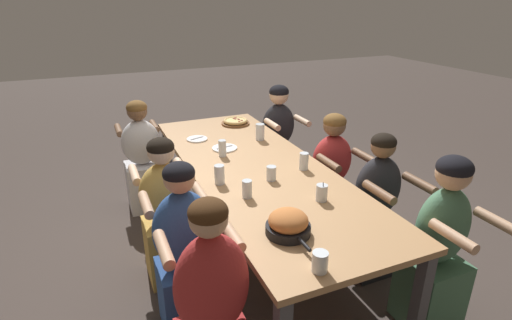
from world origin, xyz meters
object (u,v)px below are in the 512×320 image
object	(u,v)px
drinking_glass_c	(320,263)
diner_near_midright	(185,258)
drinking_glass_e	(222,149)
diner_near_right	(213,319)
skillet_bowl	(288,224)
empty_plate_b	(225,148)
drinking_glass_b	(304,162)
diner_near_center	(167,217)
empty_plate_a	(197,139)
diner_near_left	(143,161)
cocktail_glass_blue	(322,194)
drinking_glass_g	(247,190)
diner_far_left	(278,141)
drinking_glass_f	(272,174)
diner_far_midright	(375,213)
diner_far_center	(330,181)
drinking_glass_d	(260,133)
diner_far_right	(438,252)
drinking_glass_a	(220,176)
pizza_board_main	(235,122)

from	to	relation	value
drinking_glass_c	diner_near_midright	size ratio (longest dim) A/B	0.09
drinking_glass_e	diner_near_right	world-z (taller)	diner_near_right
skillet_bowl	empty_plate_b	size ratio (longest dim) A/B	1.68
drinking_glass_b	diner_near_center	world-z (taller)	diner_near_center
empty_plate_a	diner_near_left	world-z (taller)	diner_near_left
cocktail_glass_blue	drinking_glass_g	distance (m)	0.48
diner_far_left	empty_plate_a	bearing A→B (deg)	16.58
drinking_glass_e	empty_plate_b	bearing A→B (deg)	155.39
drinking_glass_b	drinking_glass_f	world-z (taller)	drinking_glass_b
skillet_bowl	diner_far_midright	size ratio (longest dim) A/B	0.32
drinking_glass_b	drinking_glass_c	world-z (taller)	drinking_glass_b
diner_near_center	diner_near_midright	size ratio (longest dim) A/B	0.97
drinking_glass_f	diner_far_midright	xyz separation A→B (m)	(0.30, 0.71, -0.32)
diner_far_center	diner_near_left	bearing A→B (deg)	-37.70
empty_plate_a	drinking_glass_g	distance (m)	1.22
diner_near_left	diner_far_left	distance (m)	1.43
cocktail_glass_blue	drinking_glass_g	xyz separation A→B (m)	(-0.22, -0.42, 0.00)
empty_plate_a	diner_far_left	world-z (taller)	diner_far_left
diner_far_left	drinking_glass_d	bearing A→B (deg)	49.41
diner_far_left	diner_far_midright	size ratio (longest dim) A/B	1.02
empty_plate_b	diner_far_center	distance (m)	0.96
empty_plate_a	diner_near_midright	distance (m)	1.45
drinking_glass_b	drinking_glass_f	size ratio (longest dim) A/B	1.25
empty_plate_b	drinking_glass_c	size ratio (longest dim) A/B	2.09
drinking_glass_f	diner_near_midright	world-z (taller)	diner_near_midright
diner_near_center	drinking_glass_g	bearing A→B (deg)	-42.37
diner_far_center	diner_near_midright	xyz separation A→B (m)	(0.61, -1.43, 0.02)
drinking_glass_c	diner_near_right	bearing A→B (deg)	-105.29
diner_far_right	diner_near_midright	xyz separation A→B (m)	(-0.58, -1.43, -0.02)
drinking_glass_g	drinking_glass_a	bearing A→B (deg)	-159.88
drinking_glass_b	diner_near_right	size ratio (longest dim) A/B	0.11
cocktail_glass_blue	drinking_glass_a	distance (m)	0.71
pizza_board_main	diner_near_midright	world-z (taller)	diner_near_midright
empty_plate_a	diner_far_midright	xyz separation A→B (m)	(1.34, 0.97, -0.28)
empty_plate_b	diner_near_right	size ratio (longest dim) A/B	0.18
empty_plate_b	diner_near_left	world-z (taller)	diner_near_left
diner_near_left	diner_far_midright	bearing A→B (deg)	-49.99
skillet_bowl	diner_near_center	xyz separation A→B (m)	(-0.90, -0.51, -0.33)
empty_plate_a	pizza_board_main	bearing A→B (deg)	122.02
drinking_glass_f	diner_far_center	world-z (taller)	diner_far_center
empty_plate_b	diner_far_left	size ratio (longest dim) A/B	0.19
diner_near_right	drinking_glass_e	bearing A→B (deg)	69.33
diner_near_left	diner_near_right	world-z (taller)	diner_near_right
drinking_glass_a	diner_near_left	xyz separation A→B (m)	(-1.31, -0.36, -0.33)
diner_far_left	diner_far_right	xyz separation A→B (m)	(2.21, -0.00, 0.01)
diner_far_left	empty_plate_b	bearing A→B (deg)	36.81
diner_far_left	diner_far_midright	xyz separation A→B (m)	(1.63, -0.00, -0.02)
pizza_board_main	skillet_bowl	distance (m)	2.05
drinking_glass_c	diner_near_midright	xyz separation A→B (m)	(-0.70, -0.49, -0.30)
diner_near_left	diner_near_center	bearing A→B (deg)	-90.00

